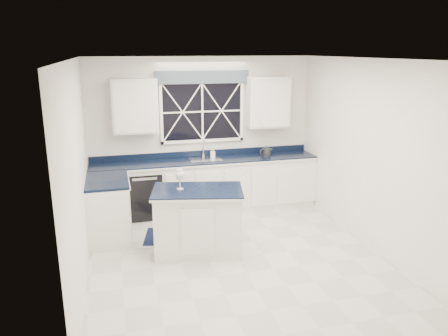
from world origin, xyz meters
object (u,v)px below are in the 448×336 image
object	(u,v)px
kettle	(266,151)
wine_glass	(180,176)
soap_bottle	(213,153)
faucet	(203,148)
dishwasher	(144,193)
island	(198,220)

from	to	relation	value
kettle	wine_glass	world-z (taller)	wine_glass
soap_bottle	kettle	bearing A→B (deg)	-7.55
kettle	faucet	bearing A→B (deg)	158.77
dishwasher	island	world-z (taller)	island
dishwasher	island	bearing A→B (deg)	-68.42
island	soap_bottle	bearing A→B (deg)	82.36
dishwasher	soap_bottle	world-z (taller)	soap_bottle
island	faucet	bearing A→B (deg)	87.51
wine_glass	soap_bottle	world-z (taller)	wine_glass
faucet	wine_glass	xyz separation A→B (m)	(-0.70, -1.72, 0.03)
wine_glass	island	bearing A→B (deg)	-18.45
island	soap_bottle	world-z (taller)	soap_bottle
dishwasher	wine_glass	bearing A→B (deg)	-75.25
island	kettle	bearing A→B (deg)	57.11
dishwasher	kettle	size ratio (longest dim) A/B	3.11
faucet	wine_glass	world-z (taller)	faucet
island	wine_glass	size ratio (longest dim) A/B	4.89
kettle	wine_glass	size ratio (longest dim) A/B	0.94
faucet	island	xyz separation A→B (m)	(-0.47, -1.79, -0.63)
dishwasher	island	distance (m)	1.72
dishwasher	kettle	bearing A→B (deg)	-0.23
soap_bottle	faucet	bearing A→B (deg)	153.69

